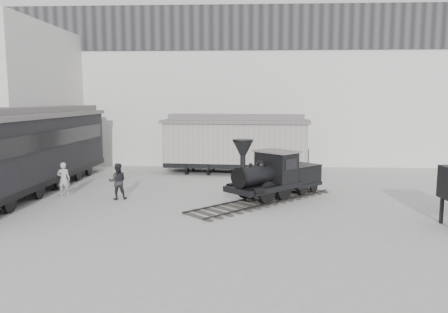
{
  "coord_description": "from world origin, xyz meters",
  "views": [
    {
      "loc": [
        0.26,
        -16.5,
        4.65
      ],
      "look_at": [
        -0.68,
        3.83,
        2.0
      ],
      "focal_mm": 35.0,
      "sensor_mm": 36.0,
      "label": 1
    }
  ],
  "objects_px": {
    "visitor_a": "(64,179)",
    "visitor_b": "(118,181)",
    "passenger_coach": "(30,149)",
    "locomotive": "(272,178)",
    "boxcar": "(236,142)"
  },
  "relations": [
    {
      "from": "locomotive",
      "to": "passenger_coach",
      "type": "distance_m",
      "value": 12.28
    },
    {
      "from": "passenger_coach",
      "to": "visitor_a",
      "type": "relative_size",
      "value": 9.03
    },
    {
      "from": "boxcar",
      "to": "visitor_a",
      "type": "distance_m",
      "value": 10.88
    },
    {
      "from": "locomotive",
      "to": "visitor_a",
      "type": "xyz_separation_m",
      "value": [
        -10.06,
        0.46,
        -0.24
      ]
    },
    {
      "from": "visitor_a",
      "to": "visitor_b",
      "type": "relative_size",
      "value": 0.96
    },
    {
      "from": "locomotive",
      "to": "visitor_a",
      "type": "bearing_deg",
      "value": -137.84
    },
    {
      "from": "passenger_coach",
      "to": "visitor_b",
      "type": "bearing_deg",
      "value": -17.15
    },
    {
      "from": "locomotive",
      "to": "passenger_coach",
      "type": "relative_size",
      "value": 0.47
    },
    {
      "from": "visitor_a",
      "to": "visitor_b",
      "type": "height_order",
      "value": "visitor_b"
    },
    {
      "from": "locomotive",
      "to": "passenger_coach",
      "type": "xyz_separation_m",
      "value": [
        -12.14,
        1.42,
        1.14
      ]
    },
    {
      "from": "boxcar",
      "to": "passenger_coach",
      "type": "xyz_separation_m",
      "value": [
        -10.3,
        -6.08,
        0.23
      ]
    },
    {
      "from": "locomotive",
      "to": "visitor_a",
      "type": "relative_size",
      "value": 4.26
    },
    {
      "from": "passenger_coach",
      "to": "visitor_b",
      "type": "height_order",
      "value": "passenger_coach"
    },
    {
      "from": "locomotive",
      "to": "passenger_coach",
      "type": "bearing_deg",
      "value": -141.86
    },
    {
      "from": "locomotive",
      "to": "visitor_b",
      "type": "relative_size",
      "value": 4.1
    }
  ]
}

